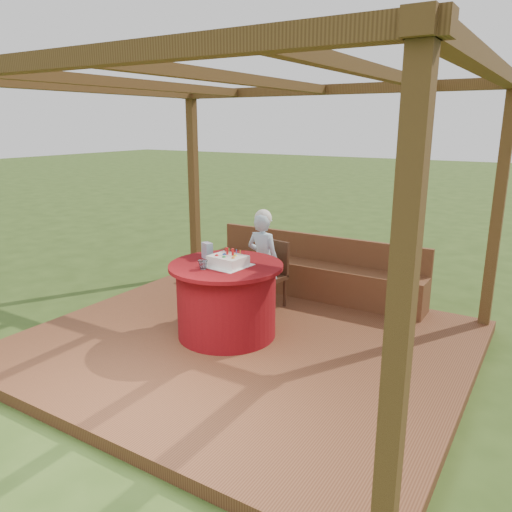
{
  "coord_description": "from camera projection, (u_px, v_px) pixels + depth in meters",
  "views": [
    {
      "loc": [
        2.71,
        -4.15,
        2.39
      ],
      "look_at": [
        0.0,
        0.25,
        1.0
      ],
      "focal_mm": 35.0,
      "sensor_mm": 36.0,
      "label": 1
    }
  ],
  "objects": [
    {
      "name": "ground",
      "position": [
        244.0,
        350.0,
        5.4
      ],
      "size": [
        60.0,
        60.0,
        0.0
      ],
      "primitive_type": "plane",
      "color": "#2C4416",
      "rests_on": "ground"
    },
    {
      "name": "deck",
      "position": [
        244.0,
        345.0,
        5.39
      ],
      "size": [
        4.5,
        4.0,
        0.12
      ],
      "primitive_type": "cube",
      "color": "brown",
      "rests_on": "ground"
    },
    {
      "name": "pergola",
      "position": [
        242.0,
        120.0,
        4.78
      ],
      "size": [
        4.5,
        4.0,
        2.72
      ],
      "color": "brown",
      "rests_on": "deck"
    },
    {
      "name": "bench",
      "position": [
        313.0,
        276.0,
        6.71
      ],
      "size": [
        3.0,
        0.42,
        0.8
      ],
      "color": "brown",
      "rests_on": "deck"
    },
    {
      "name": "table",
      "position": [
        226.0,
        299.0,
        5.4
      ],
      "size": [
        1.22,
        1.22,
        0.81
      ],
      "color": "maroon",
      "rests_on": "deck"
    },
    {
      "name": "chair",
      "position": [
        271.0,
        271.0,
        6.29
      ],
      "size": [
        0.44,
        0.44,
        0.83
      ],
      "color": "#3C2213",
      "rests_on": "deck"
    },
    {
      "name": "elderly_woman",
      "position": [
        263.0,
        259.0,
        6.17
      ],
      "size": [
        0.46,
        0.31,
        1.25
      ],
      "color": "#99C7E3",
      "rests_on": "deck"
    },
    {
      "name": "birthday_cake",
      "position": [
        228.0,
        261.0,
        5.23
      ],
      "size": [
        0.45,
        0.45,
        0.18
      ],
      "color": "white",
      "rests_on": "table"
    },
    {
      "name": "gift_bag",
      "position": [
        207.0,
        250.0,
        5.51
      ],
      "size": [
        0.15,
        0.12,
        0.18
      ],
      "primitive_type": "cube",
      "rotation": [
        0.0,
        0.0,
        -0.42
      ],
      "color": "#C982B6",
      "rests_on": "table"
    },
    {
      "name": "drinking_glass",
      "position": [
        203.0,
        265.0,
        5.11
      ],
      "size": [
        0.13,
        0.13,
        0.1
      ],
      "primitive_type": "imported",
      "rotation": [
        0.0,
        0.0,
        0.26
      ],
      "color": "white",
      "rests_on": "table"
    }
  ]
}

